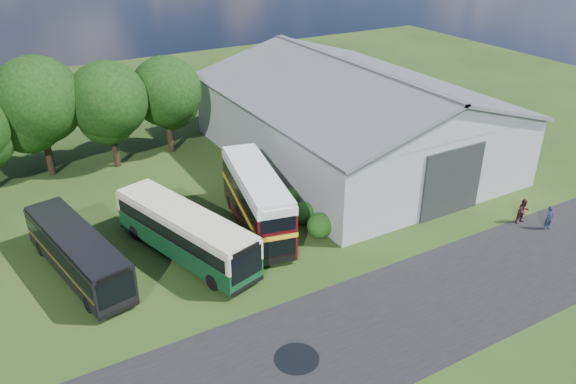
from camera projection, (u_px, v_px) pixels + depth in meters
ground at (292, 314)px, 29.82m from camera, size 120.00×120.00×0.00m
asphalt_road at (372, 328)px, 28.84m from camera, size 60.00×8.00×0.02m
puddle at (297, 359)px, 26.84m from camera, size 2.20×2.20×0.01m
storage_shed at (351, 110)px, 46.95m from camera, size 18.80×24.80×8.15m
tree_mid at (38, 101)px, 42.64m from camera, size 6.80×6.80×9.60m
tree_right_a at (108, 100)px, 44.32m from camera, size 6.26×6.26×8.83m
tree_right_b at (166, 92)px, 47.27m from camera, size 5.98×5.98×8.45m
shrub_front at (320, 235)px, 36.95m from camera, size 1.70×1.70×1.70m
shrub_mid at (304, 222)px, 38.49m from camera, size 1.60×1.60×1.60m
shrub_back at (289, 210)px, 40.04m from camera, size 1.80×1.80×1.80m
bus_green_single at (185, 232)px, 34.13m from camera, size 5.64×11.39×3.06m
bus_maroon_double at (257, 201)px, 36.82m from camera, size 4.46×10.06×4.20m
bus_dark_single at (77, 253)px, 32.36m from camera, size 4.27×10.51×2.83m
visitor_a at (549, 218)px, 37.26m from camera, size 0.65×0.45×1.73m
visitor_b at (523, 211)px, 38.00m from camera, size 0.98×0.82×1.79m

